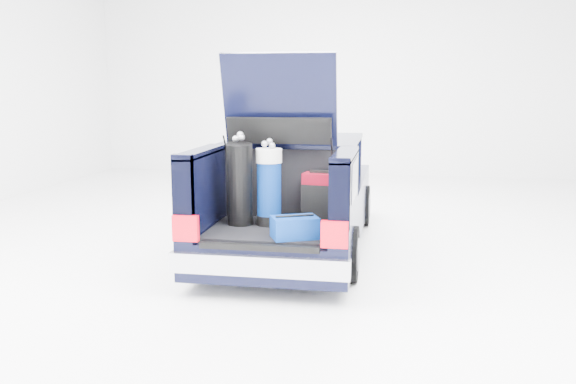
% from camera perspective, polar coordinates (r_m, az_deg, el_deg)
% --- Properties ---
extents(ground, '(14.00, 14.00, 0.00)m').
position_cam_1_polar(ground, '(8.15, 0.61, -5.14)').
color(ground, white).
rests_on(ground, ground).
extents(car, '(1.87, 4.65, 2.47)m').
position_cam_1_polar(car, '(8.10, 0.74, -0.35)').
color(car, black).
rests_on(car, ground).
extents(red_suitcase, '(0.38, 0.28, 0.59)m').
position_cam_1_polar(red_suitcase, '(6.81, 2.95, -0.56)').
color(red_suitcase, '#6A0312').
rests_on(red_suitcase, car).
extents(black_golf_bag, '(0.36, 0.43, 1.02)m').
position_cam_1_polar(black_golf_bag, '(6.64, -4.53, 0.75)').
color(black_golf_bag, black).
rests_on(black_golf_bag, car).
extents(blue_golf_bag, '(0.34, 0.34, 0.95)m').
position_cam_1_polar(blue_golf_bag, '(6.66, -1.78, 0.56)').
color(blue_golf_bag, black).
rests_on(blue_golf_bag, car).
extents(blue_duffel, '(0.53, 0.45, 0.24)m').
position_cam_1_polar(blue_duffel, '(6.13, 0.63, -3.32)').
color(blue_duffel, navy).
rests_on(blue_duffel, car).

